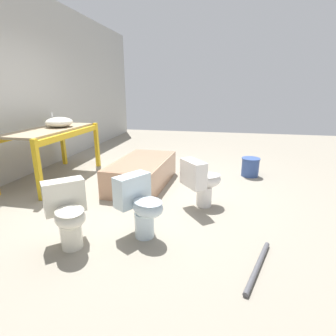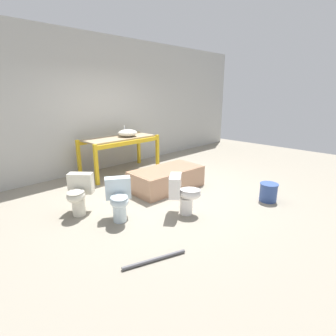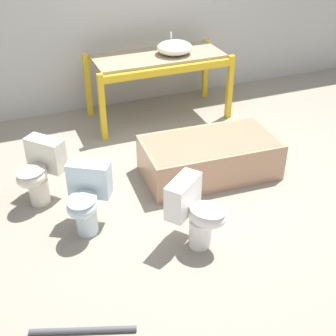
# 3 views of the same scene
# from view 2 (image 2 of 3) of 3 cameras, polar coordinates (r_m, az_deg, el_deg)

# --- Properties ---
(ground_plane) EXTENTS (12.00, 12.00, 0.00)m
(ground_plane) POSITION_cam_2_polar(r_m,az_deg,el_deg) (5.23, -1.52, -5.02)
(ground_plane) COLOR gray
(warehouse_wall_rear) EXTENTS (10.80, 0.08, 3.20)m
(warehouse_wall_rear) POSITION_cam_2_polar(r_m,az_deg,el_deg) (6.70, -15.51, 13.13)
(warehouse_wall_rear) COLOR #ADADA8
(warehouse_wall_rear) RESTS_ON ground_plane
(shelving_rack) EXTENTS (1.82, 0.82, 0.87)m
(shelving_rack) POSITION_cam_2_polar(r_m,az_deg,el_deg) (6.34, -10.48, 5.47)
(shelving_rack) COLOR gold
(shelving_rack) RESTS_ON ground_plane
(sink_basin) EXTENTS (0.47, 0.44, 0.25)m
(sink_basin) POSITION_cam_2_polar(r_m,az_deg,el_deg) (6.39, -8.78, 7.56)
(sink_basin) COLOR silver
(sink_basin) RESTS_ON shelving_rack
(bathtub_main) EXTENTS (1.50, 0.84, 0.42)m
(bathtub_main) POSITION_cam_2_polar(r_m,az_deg,el_deg) (5.29, -0.28, -2.01)
(bathtub_main) COLOR tan
(bathtub_main) RESTS_ON ground_plane
(toilet_near) EXTENTS (0.57, 0.59, 0.64)m
(toilet_near) POSITION_cam_2_polar(r_m,az_deg,el_deg) (4.18, 3.34, -5.39)
(toilet_near) COLOR white
(toilet_near) RESTS_ON ground_plane
(toilet_far) EXTENTS (0.54, 0.60, 0.64)m
(toilet_far) POSITION_cam_2_polar(r_m,az_deg,el_deg) (4.05, -10.67, -6.39)
(toilet_far) COLOR silver
(toilet_far) RESTS_ON ground_plane
(toilet_extra) EXTENTS (0.59, 0.58, 0.64)m
(toilet_extra) POSITION_cam_2_polar(r_m,az_deg,el_deg) (4.41, -18.89, -5.10)
(toilet_extra) COLOR silver
(toilet_extra) RESTS_ON ground_plane
(bucket_white) EXTENTS (0.32, 0.32, 0.33)m
(bucket_white) POSITION_cam_2_polar(r_m,az_deg,el_deg) (5.05, 21.03, -4.87)
(bucket_white) COLOR #334C8C
(bucket_white) RESTS_ON ground_plane
(loose_pipe) EXTENTS (0.75, 0.30, 0.04)m
(loose_pipe) POSITION_cam_2_polar(r_m,az_deg,el_deg) (3.23, -2.92, -19.28)
(loose_pipe) COLOR #4C4C51
(loose_pipe) RESTS_ON ground_plane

